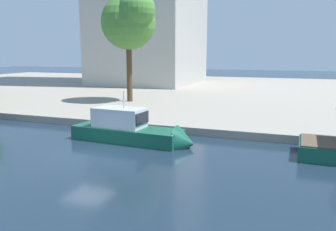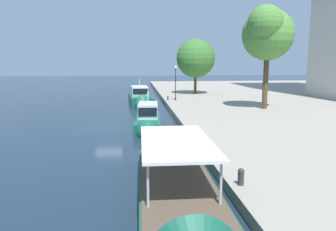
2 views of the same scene
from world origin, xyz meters
The scene contains 4 objects.
ground_plane centered at (0.00, 0.00, 0.00)m, with size 220.00×220.00×0.00m, color #192838.
dock_promenade centered at (0.00, 34.29, 0.29)m, with size 120.00×55.00×0.58m, color gray.
motor_yacht_1 centered at (1.18, 3.72, 0.64)m, with size 8.66×2.70×4.14m.
tree_1 centered at (-5.96, 17.68, 9.28)m, with size 6.28×5.86×11.61m.
Camera 1 is at (11.07, -16.40, 5.81)m, focal length 36.92 mm.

